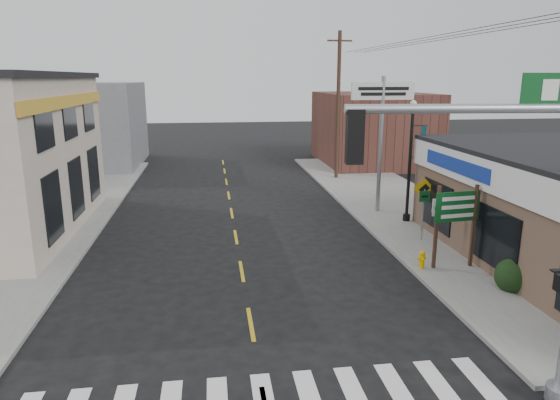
{
  "coord_description": "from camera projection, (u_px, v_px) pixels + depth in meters",
  "views": [
    {
      "loc": [
        -0.96,
        -8.86,
        6.79
      ],
      "look_at": [
        1.28,
        7.18,
        2.8
      ],
      "focal_mm": 32.0,
      "sensor_mm": 36.0,
      "label": 1
    }
  ],
  "objects": [
    {
      "name": "sidewalk_right",
      "position": [
        422.0,
        221.0,
        23.97
      ],
      "size": [
        6.0,
        38.0,
        0.13
      ],
      "primitive_type": "cube",
      "color": "slate",
      "rests_on": "ground"
    },
    {
      "name": "sidewalk_left",
      "position": [
        26.0,
        237.0,
        21.55
      ],
      "size": [
        6.0,
        38.0,
        0.13
      ],
      "primitive_type": "cube",
      "color": "slate",
      "rests_on": "ground"
    },
    {
      "name": "center_line",
      "position": [
        242.0,
        271.0,
        17.97
      ],
      "size": [
        0.12,
        56.0,
        0.01
      ],
      "primitive_type": "cube",
      "color": "gold",
      "rests_on": "ground"
    },
    {
      "name": "bldg_distant_right",
      "position": [
        373.0,
        129.0,
        40.07
      ],
      "size": [
        8.0,
        10.0,
        5.6
      ],
      "primitive_type": "cube",
      "color": "#552F27",
      "rests_on": "ground"
    },
    {
      "name": "bldg_distant_left",
      "position": [
        80.0,
        125.0,
        38.81
      ],
      "size": [
        9.0,
        10.0,
        6.4
      ],
      "primitive_type": "cube",
      "color": "slate",
      "rests_on": "ground"
    },
    {
      "name": "traffic_signal_pole",
      "position": [
        550.0,
        220.0,
        9.5
      ],
      "size": [
        5.32,
        0.39,
        6.74
      ],
      "rotation": [
        0.0,
        0.0,
        -0.08
      ],
      "color": "#93969B",
      "rests_on": "sidewalk_right"
    },
    {
      "name": "guide_sign",
      "position": [
        456.0,
        215.0,
        17.55
      ],
      "size": [
        1.72,
        0.14,
        3.02
      ],
      "rotation": [
        0.0,
        0.0,
        0.12
      ],
      "color": "#442C1F",
      "rests_on": "sidewalk_right"
    },
    {
      "name": "fire_hydrant",
      "position": [
        422.0,
        259.0,
        17.84
      ],
      "size": [
        0.2,
        0.2,
        0.65
      ],
      "rotation": [
        0.0,
        0.0,
        0.07
      ],
      "color": "#ECB000",
      "rests_on": "sidewalk_right"
    },
    {
      "name": "ped_crossing_sign",
      "position": [
        424.0,
        195.0,
        21.78
      ],
      "size": [
        0.94,
        0.07,
        2.42
      ],
      "rotation": [
        0.0,
        0.0,
        -0.36
      ],
      "color": "gray",
      "rests_on": "sidewalk_right"
    },
    {
      "name": "lamp_post",
      "position": [
        412.0,
        152.0,
        23.08
      ],
      "size": [
        0.73,
        0.58,
        5.66
      ],
      "rotation": [
        0.0,
        0.0,
        0.06
      ],
      "color": "black",
      "rests_on": "sidewalk_right"
    },
    {
      "name": "dance_center_sign",
      "position": [
        382.0,
        111.0,
        24.44
      ],
      "size": [
        3.17,
        0.2,
        6.74
      ],
      "rotation": [
        0.0,
        0.0,
        0.02
      ],
      "color": "gray",
      "rests_on": "sidewalk_right"
    },
    {
      "name": "shrub_front",
      "position": [
        513.0,
        276.0,
        16.06
      ],
      "size": [
        1.16,
        1.16,
        0.87
      ],
      "primitive_type": "ellipsoid",
      "color": "black",
      "rests_on": "sidewalk_right"
    },
    {
      "name": "shrub_back",
      "position": [
        545.0,
        263.0,
        17.18
      ],
      "size": [
        1.21,
        1.21,
        0.91
      ],
      "primitive_type": "ellipsoid",
      "color": "black",
      "rests_on": "sidewalk_right"
    },
    {
      "name": "utility_pole_far",
      "position": [
        338.0,
        105.0,
        33.03
      ],
      "size": [
        1.67,
        0.25,
        9.59
      ],
      "rotation": [
        0.0,
        0.0,
        0.09
      ],
      "color": "#3C281C",
      "rests_on": "sidewalk_right"
    }
  ]
}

